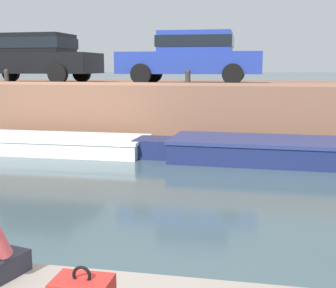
{
  "coord_description": "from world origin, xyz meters",
  "views": [
    {
      "loc": [
        0.9,
        -2.81,
        2.17
      ],
      "look_at": [
        -0.35,
        3.39,
        1.13
      ],
      "focal_mm": 50.0,
      "sensor_mm": 36.0,
      "label": 1
    }
  ],
  "objects_px": {
    "boat_moored_central_navy": "(263,150)",
    "mooring_bollard_west": "(7,76)",
    "mooring_bollard_mid": "(188,77)",
    "boat_moored_west_white": "(59,144)",
    "car_left_inner_blue": "(192,55)",
    "car_leftmost_black": "(34,56)"
  },
  "relations": [
    {
      "from": "car_leftmost_black",
      "to": "mooring_bollard_west",
      "type": "relative_size",
      "value": 9.65
    },
    {
      "from": "car_leftmost_black",
      "to": "mooring_bollard_west",
      "type": "bearing_deg",
      "value": -98.71
    },
    {
      "from": "car_leftmost_black",
      "to": "mooring_bollard_west",
      "type": "height_order",
      "value": "car_leftmost_black"
    },
    {
      "from": "car_leftmost_black",
      "to": "car_left_inner_blue",
      "type": "distance_m",
      "value": 5.15
    },
    {
      "from": "boat_moored_west_white",
      "to": "car_left_inner_blue",
      "type": "height_order",
      "value": "car_left_inner_blue"
    },
    {
      "from": "boat_moored_central_navy",
      "to": "car_leftmost_black",
      "type": "bearing_deg",
      "value": 156.67
    },
    {
      "from": "boat_moored_central_navy",
      "to": "mooring_bollard_mid",
      "type": "bearing_deg",
      "value": 138.96
    },
    {
      "from": "mooring_bollard_mid",
      "to": "mooring_bollard_west",
      "type": "bearing_deg",
      "value": 180.0
    },
    {
      "from": "boat_moored_central_navy",
      "to": "mooring_bollard_mid",
      "type": "xyz_separation_m",
      "value": [
        -2.08,
        1.81,
        1.65
      ]
    },
    {
      "from": "boat_moored_central_navy",
      "to": "car_left_inner_blue",
      "type": "relative_size",
      "value": 1.34
    },
    {
      "from": "car_left_inner_blue",
      "to": "boat_moored_central_navy",
      "type": "bearing_deg",
      "value": -55.49
    },
    {
      "from": "car_leftmost_black",
      "to": "boat_moored_west_white",
      "type": "bearing_deg",
      "value": -54.49
    },
    {
      "from": "boat_moored_west_white",
      "to": "boat_moored_central_navy",
      "type": "distance_m",
      "value": 5.17
    },
    {
      "from": "boat_moored_central_navy",
      "to": "mooring_bollard_west",
      "type": "bearing_deg",
      "value": 166.45
    },
    {
      "from": "boat_moored_west_white",
      "to": "car_left_inner_blue",
      "type": "bearing_deg",
      "value": 45.17
    },
    {
      "from": "boat_moored_west_white",
      "to": "boat_moored_central_navy",
      "type": "relative_size",
      "value": 1.04
    },
    {
      "from": "mooring_bollard_west",
      "to": "mooring_bollard_mid",
      "type": "xyz_separation_m",
      "value": [
        5.44,
        0.0,
        0.0
      ]
    },
    {
      "from": "boat_moored_central_navy",
      "to": "mooring_bollard_mid",
      "type": "height_order",
      "value": "mooring_bollard_mid"
    },
    {
      "from": "boat_moored_west_white",
      "to": "car_leftmost_black",
      "type": "relative_size",
      "value": 1.39
    },
    {
      "from": "boat_moored_west_white",
      "to": "car_leftmost_black",
      "type": "distance_m",
      "value": 4.36
    },
    {
      "from": "boat_moored_central_navy",
      "to": "mooring_bollard_west",
      "type": "distance_m",
      "value": 7.91
    },
    {
      "from": "boat_moored_west_white",
      "to": "boat_moored_central_navy",
      "type": "bearing_deg",
      "value": -1.6
    }
  ]
}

